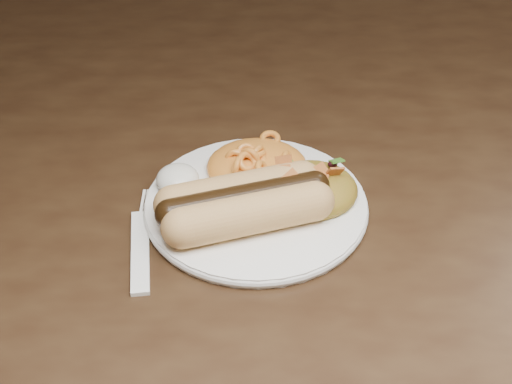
{
  "coord_description": "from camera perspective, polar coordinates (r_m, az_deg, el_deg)",
  "views": [
    {
      "loc": [
        -0.12,
        -0.58,
        1.16
      ],
      "look_at": [
        -0.11,
        -0.09,
        0.77
      ],
      "focal_mm": 50.0,
      "sensor_mm": 36.0,
      "label": 1
    }
  ],
  "objects": [
    {
      "name": "sour_cream",
      "position": [
        0.65,
        -6.31,
        1.31
      ],
      "size": [
        0.04,
        0.04,
        0.02
      ],
      "primitive_type": "ellipsoid",
      "rotation": [
        0.0,
        0.0,
        -0.05
      ],
      "color": "white",
      "rests_on": "plate"
    },
    {
      "name": "plate",
      "position": [
        0.64,
        -0.0,
        -1.06
      ],
      "size": [
        0.22,
        0.22,
        0.01
      ],
      "primitive_type": "cylinder",
      "rotation": [
        0.0,
        0.0,
        0.12
      ],
      "color": "white",
      "rests_on": "table"
    },
    {
      "name": "hotdog",
      "position": [
        0.61,
        -0.95,
        -0.81
      ],
      "size": [
        0.13,
        0.1,
        0.03
      ],
      "rotation": [
        0.0,
        0.0,
        0.29
      ],
      "color": "tan",
      "rests_on": "plate"
    },
    {
      "name": "taco_salad",
      "position": [
        0.64,
        4.53,
        0.79
      ],
      "size": [
        0.08,
        0.08,
        0.04
      ],
      "rotation": [
        0.0,
        0.0,
        -0.22
      ],
      "color": "#B24523",
      "rests_on": "plate"
    },
    {
      "name": "fork",
      "position": [
        0.61,
        -9.25,
        -4.69
      ],
      "size": [
        0.04,
        0.15,
        0.0
      ],
      "primitive_type": "cube",
      "rotation": [
        0.0,
        0.0,
        0.11
      ],
      "color": "white",
      "rests_on": "table"
    },
    {
      "name": "table",
      "position": [
        0.78,
        8.3,
        -2.28
      ],
      "size": [
        1.6,
        0.9,
        0.75
      ],
      "color": "black",
      "rests_on": "floor"
    },
    {
      "name": "mac_and_cheese",
      "position": [
        0.66,
        0.09,
        3.06
      ],
      "size": [
        0.12,
        0.12,
        0.04
      ],
      "primitive_type": "ellipsoid",
      "rotation": [
        0.0,
        0.0,
        -0.43
      ],
      "color": "#FF9542",
      "rests_on": "plate"
    }
  ]
}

